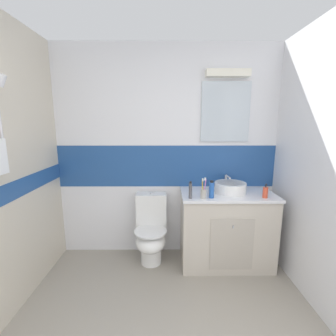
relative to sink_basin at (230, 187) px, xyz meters
The scene contains 9 objects.
ground_plane 1.50m from the sink_basin, 127.00° to the right, with size 3.20×3.48×0.04m, color gray.
wall_back_tiled 0.84m from the sink_basin, 156.54° to the left, with size 3.20×0.20×2.50m.
vanity_cabinet 0.49m from the sink_basin, 155.94° to the right, with size 1.03×0.57×0.85m.
sink_basin is the anchor object (origin of this frame).
toilet 1.04m from the sink_basin, behind, with size 0.37×0.50×0.81m.
toothbrush_cup 0.40m from the sink_basin, 147.21° to the right, with size 0.06×0.06×0.22m.
soap_dispenser 0.37m from the sink_basin, 32.13° to the right, with size 0.05×0.05×0.15m.
toothpaste_tube_upright 0.51m from the sink_basin, 155.54° to the right, with size 0.03×0.03×0.18m.
shampoo_bottle_tall 0.32m from the sink_basin, 141.41° to the right, with size 0.05×0.05×0.18m.
Camera 1 is at (0.00, -0.40, 1.62)m, focal length 25.25 mm.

